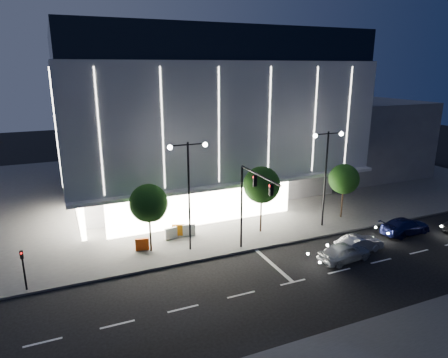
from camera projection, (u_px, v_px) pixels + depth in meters
The scene contains 18 objects.
ground at pixel (257, 278), 28.37m from camera, with size 160.00×160.00×0.00m, color black.
sidewalk_museum at pixel (205, 182), 51.48m from camera, with size 70.00×40.00×0.15m, color #474747.
museum at pixel (193, 113), 46.71m from camera, with size 30.00×25.80×18.00m.
annex_building at pixel (339, 134), 58.10m from camera, with size 16.00×20.00×10.00m, color #4C4C51.
traffic_mast at pixel (250, 196), 30.34m from camera, with size 0.33×5.89×7.07m.
street_lamp_west at pixel (189, 181), 30.92m from camera, with size 3.16×0.36×9.00m.
street_lamp_east at pixel (326, 165), 35.86m from camera, with size 3.16×0.36×9.00m.
ped_signal_far at pixel (23, 266), 26.15m from camera, with size 0.22×0.24×3.00m.
tree_left at pixel (149, 205), 31.22m from camera, with size 3.02×3.02×5.72m.
tree_mid at pixel (262, 187), 34.93m from camera, with size 3.25×3.25×6.15m.
tree_right at pixel (344, 181), 38.47m from camera, with size 2.91×2.91×5.51m.
car_lead at pixel (344, 252), 30.68m from camera, with size 1.76×4.37×1.49m, color #A4A7AC.
car_second at pixel (359, 244), 32.25m from camera, with size 1.44×4.12×1.36m, color #B9BBC1.
car_third at pixel (405, 226), 35.72m from camera, with size 2.01×4.93×1.43m, color #15194F.
barrier_a at pixel (142, 244), 32.23m from camera, with size 1.10×0.25×1.00m, color #EA4A0D.
barrier_b at pixel (171, 233), 34.35m from camera, with size 1.10×0.25×1.00m, color silver.
barrier_c at pixel (178, 230), 35.05m from camera, with size 1.10×0.25×1.00m, color #CE710B.
barrier_d at pixel (189, 230), 35.07m from camera, with size 1.10×0.25×1.00m, color silver.
Camera 1 is at (-12.20, -22.40, 14.50)m, focal length 32.00 mm.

